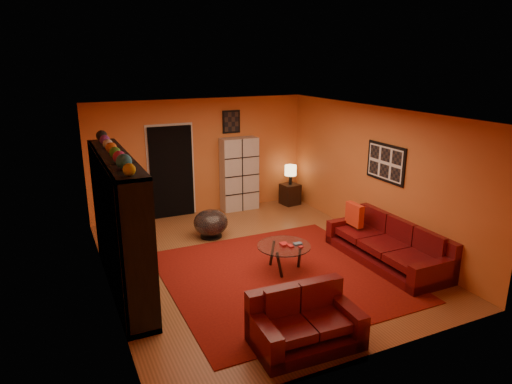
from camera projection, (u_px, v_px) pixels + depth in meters
name	position (u px, v px, depth m)	size (l,w,h in m)	color
floor	(257.00, 260.00, 8.08)	(6.00, 6.00, 0.00)	brown
ceiling	(257.00, 113.00, 7.34)	(6.00, 6.00, 0.00)	white
wall_back	(201.00, 157.00, 10.32)	(6.00, 6.00, 0.00)	#CD662D
wall_front	(370.00, 258.00, 5.10)	(6.00, 6.00, 0.00)	#CD662D
wall_left	(103.00, 210.00, 6.70)	(6.00, 6.00, 0.00)	#CD662D
wall_right	(375.00, 175.00, 8.72)	(6.00, 6.00, 0.00)	#CD662D
rug	(280.00, 276.00, 7.51)	(3.60, 3.60, 0.01)	#610E0B
doorway	(171.00, 172.00, 10.08)	(0.95, 0.10, 2.04)	black
wall_art_right	(386.00, 163.00, 8.37)	(0.03, 1.00, 0.70)	black
wall_art_back	(231.00, 122.00, 10.39)	(0.42, 0.03, 0.52)	black
entertainment_unit	(120.00, 224.00, 6.86)	(0.45, 3.00, 2.10)	black
tv	(124.00, 229.00, 6.84)	(0.12, 0.90, 0.52)	black
sofa	(391.00, 246.00, 7.99)	(0.98, 2.36, 0.85)	#4E0A0E
loveseat	(303.00, 322.00, 5.69)	(1.35, 0.85, 0.85)	#4E0A0E
throw_pillow	(355.00, 214.00, 8.54)	(0.12, 0.42, 0.42)	red
coffee_table	(284.00, 248.00, 7.59)	(0.89, 0.89, 0.44)	silver
storage_cabinet	(239.00, 174.00, 10.62)	(0.85, 0.38, 1.70)	beige
bowl_chair	(211.00, 223.00, 9.06)	(0.68, 0.68, 0.56)	black
side_table	(290.00, 194.00, 11.14)	(0.40, 0.40, 0.50)	black
table_lamp	(291.00, 171.00, 10.97)	(0.28, 0.28, 0.47)	black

